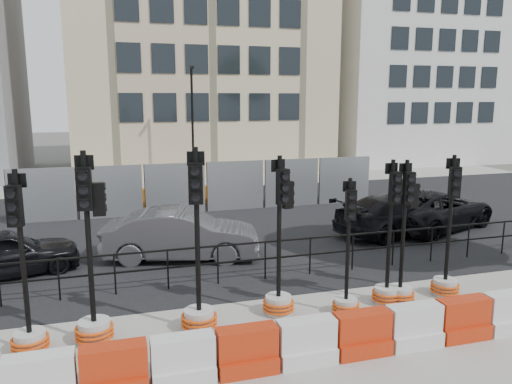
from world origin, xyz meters
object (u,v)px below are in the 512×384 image
object	(u,v)px
car_c	(400,215)
traffic_signal_a	(28,317)
traffic_signal_d	(279,278)
traffic_signal_h	(446,268)
car_a	(2,253)

from	to	relation	value
car_c	traffic_signal_a	bearing A→B (deg)	104.12
traffic_signal_d	traffic_signal_h	bearing A→B (deg)	-14.67
car_a	car_c	world-z (taller)	car_c
traffic_signal_d	car_a	world-z (taller)	traffic_signal_d
traffic_signal_a	car_c	xyz separation A→B (m)	(10.63, 5.04, -0.01)
car_a	car_c	distance (m)	11.83
traffic_signal_a	traffic_signal_h	distance (m)	8.77
car_a	car_c	xyz separation A→B (m)	(11.82, 0.68, 0.05)
traffic_signal_h	car_a	world-z (taller)	traffic_signal_h
traffic_signal_a	traffic_signal_d	size ratio (longest dim) A/B	0.99
traffic_signal_a	traffic_signal_h	bearing A→B (deg)	16.20
traffic_signal_h	traffic_signal_a	bearing A→B (deg)	-161.64
traffic_signal_h	car_a	size ratio (longest dim) A/B	0.82
car_c	traffic_signal_h	bearing A→B (deg)	147.87
traffic_signal_d	traffic_signal_h	world-z (taller)	traffic_signal_d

